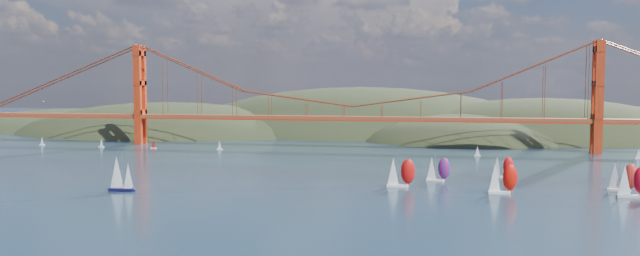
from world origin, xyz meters
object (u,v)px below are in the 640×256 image
(racer_1, at_px, (502,178))
(racer_0, at_px, (400,172))
(racer_4, at_px, (622,177))
(racer_rwb, at_px, (437,169))
(sloop_navy, at_px, (120,174))
(racer_2, at_px, (633,181))
(racer_3, at_px, (502,167))

(racer_1, bearing_deg, racer_0, 159.39)
(racer_4, distance_m, racer_rwb, 58.46)
(sloop_navy, bearing_deg, racer_2, 3.22)
(racer_2, relative_size, racer_3, 1.25)
(sloop_navy, distance_m, racer_rwb, 106.56)
(racer_4, bearing_deg, sloop_navy, -155.75)
(sloop_navy, xyz_separation_m, racer_0, (87.15, 24.33, -0.41))
(racer_0, distance_m, racer_2, 70.14)
(sloop_navy, relative_size, racer_4, 1.23)
(sloop_navy, height_order, racer_rwb, sloop_navy)
(racer_2, bearing_deg, racer_rwb, 158.04)
(racer_rwb, bearing_deg, racer_0, -128.15)
(sloop_navy, height_order, racer_2, sloop_navy)
(racer_2, xyz_separation_m, racer_3, (-34.59, 32.46, -1.04))
(racer_1, relative_size, racer_2, 0.95)
(racer_3, height_order, racer_rwb, racer_rwb)
(racer_0, bearing_deg, racer_rwb, 43.76)
(sloop_navy, bearing_deg, racer_0, 12.12)
(racer_rwb, bearing_deg, racer_1, -44.44)
(racer_2, height_order, racer_rwb, racer_2)
(racer_3, relative_size, racer_rwb, 0.92)
(sloop_navy, height_order, racer_4, sloop_navy)
(racer_1, distance_m, racer_2, 38.01)
(sloop_navy, relative_size, racer_rwb, 1.31)
(sloop_navy, bearing_deg, racer_3, 19.09)
(racer_2, distance_m, racer_4, 10.59)
(sloop_navy, distance_m, racer_2, 158.12)
(racer_0, xyz_separation_m, racer_1, (31.89, -6.61, -0.15))
(racer_2, relative_size, racer_4, 1.08)
(racer_4, relative_size, racer_rwb, 1.07)
(racer_1, height_order, racer_4, racer_1)
(racer_0, bearing_deg, racer_2, -10.69)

